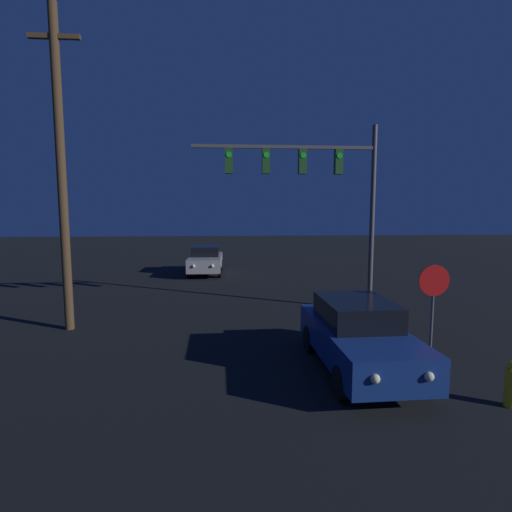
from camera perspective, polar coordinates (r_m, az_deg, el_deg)
The scene contains 6 objects.
car_near at distance 10.01m, azimuth 14.35°, elevation -10.88°, with size 1.98×4.64×1.67m.
car_far at distance 24.15m, azimuth -7.18°, elevation -0.53°, with size 1.98×4.64×1.67m.
traffic_signal_mast at distance 15.10m, azimuth 8.78°, elevation 10.53°, with size 6.79×0.30×6.93m.
stop_sign at distance 10.85m, azimuth 24.00°, elevation -4.99°, with size 0.78×0.07×2.49m.
utility_pole at distance 13.96m, azimuth -26.07°, elevation 11.27°, with size 1.52×0.28×9.95m.
fire_hydrant at distance 9.55m, azimuth 32.69°, elevation -15.13°, with size 0.24×0.24×0.93m.
Camera 1 is at (-0.90, 0.79, 3.83)m, focal length 28.00 mm.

